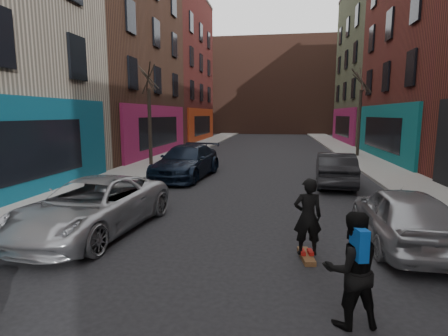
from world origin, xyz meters
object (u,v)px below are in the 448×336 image
(parked_right_end, at_px, (335,169))
(parked_left_end, at_px, (187,162))
(skateboard, at_px, (306,256))
(pedestrian, at_px, (351,269))
(parked_right_far, at_px, (402,216))
(parked_left_far, at_px, (93,206))
(skateboarder, at_px, (308,217))
(tree_left_far, at_px, (149,105))
(tree_right_far, at_px, (360,105))

(parked_right_end, bearing_deg, parked_left_end, -2.27)
(skateboard, distance_m, pedestrian, 2.37)
(parked_right_far, bearing_deg, parked_right_end, -85.04)
(parked_left_far, height_order, parked_right_far, parked_right_far)
(skateboarder, xyz_separation_m, pedestrian, (0.41, -2.20, -0.06))
(parked_right_end, bearing_deg, parked_right_far, 98.22)
(parked_left_far, bearing_deg, parked_right_end, 51.25)
(tree_left_far, height_order, parked_left_far, tree_left_far)
(skateboard, bearing_deg, parked_left_far, 162.47)
(parked_left_far, distance_m, skateboard, 5.21)
(parked_left_end, height_order, skateboarder, skateboarder)
(tree_right_far, distance_m, skateboarder, 18.55)
(tree_right_far, relative_size, pedestrian, 4.18)
(parked_left_far, relative_size, skateboarder, 3.06)
(tree_left_far, height_order, parked_right_far, tree_left_far)
(pedestrian, bearing_deg, skateboard, -93.23)
(parked_left_end, bearing_deg, tree_right_far, 49.72)
(parked_left_far, height_order, pedestrian, pedestrian)
(parked_right_end, bearing_deg, pedestrian, 87.00)
(skateboarder, bearing_deg, tree_right_far, -112.89)
(parked_left_far, relative_size, parked_right_far, 1.22)
(tree_left_far, relative_size, parked_right_far, 1.66)
(tree_left_far, distance_m, parked_right_far, 14.72)
(parked_right_far, xyz_separation_m, skateboard, (-2.15, -1.13, -0.62))
(parked_left_far, height_order, skateboard, parked_left_far)
(parked_left_far, bearing_deg, parked_right_far, 8.04)
(parked_left_end, relative_size, pedestrian, 3.15)
(parked_right_far, bearing_deg, parked_left_far, 3.39)
(tree_right_far, xyz_separation_m, pedestrian, (-4.31, -19.94, -2.71))
(parked_left_end, xyz_separation_m, pedestrian, (5.17, -10.74, 0.08))
(parked_right_end, bearing_deg, tree_right_far, -102.26)
(parked_right_far, distance_m, pedestrian, 3.77)
(parked_right_end, xyz_separation_m, skateboarder, (-1.72, -7.77, 0.21))
(skateboard, bearing_deg, pedestrian, -87.51)
(parked_left_far, relative_size, parked_left_end, 0.93)
(tree_right_far, relative_size, parked_left_end, 1.33)
(parked_right_end, relative_size, skateboarder, 2.62)
(parked_right_end, height_order, skateboarder, skateboarder)
(tree_right_far, bearing_deg, skateboard, -104.89)
(skateboarder, bearing_deg, parked_left_far, -17.53)
(skateboarder, bearing_deg, parked_left_end, -68.84)
(tree_right_far, relative_size, parked_left_far, 1.42)
(skateboarder, bearing_deg, skateboard, 180.00)
(tree_left_far, height_order, pedestrian, tree_left_far)
(skateboarder, bearing_deg, pedestrian, 92.49)
(tree_left_far, xyz_separation_m, tree_right_far, (12.40, 6.00, 0.15))
(parked_right_far, relative_size, parked_right_end, 0.96)
(tree_right_far, distance_m, parked_right_end, 10.80)
(tree_right_far, distance_m, parked_left_far, 19.74)
(parked_right_end, bearing_deg, tree_left_far, -18.43)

